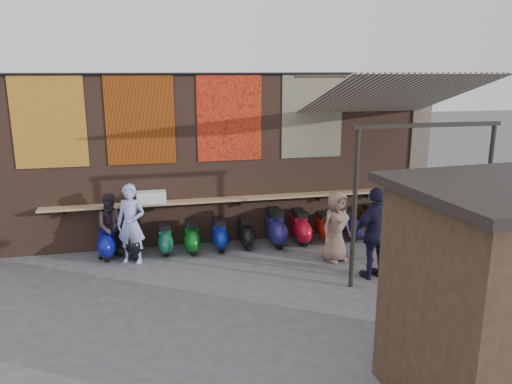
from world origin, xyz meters
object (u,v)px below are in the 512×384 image
scooter_stool_4 (219,235)px  scooter_stool_3 (192,237)px  scooter_stool_6 (276,228)px  shopper_navy (376,233)px  scooter_stool_1 (134,238)px  market_stall (509,301)px  diner_left (131,224)px  shopper_tan (336,226)px  scooter_stool_7 (300,227)px  scooter_stool_2 (165,239)px  diner_right (112,226)px  scooter_stool_10 (373,222)px  scooter_stool_8 (324,228)px  scooter_stool_5 (246,233)px  shelf_box (151,197)px  scooter_stool_0 (107,240)px  scooter_stool_9 (349,224)px  shopper_grey (417,243)px

scooter_stool_4 → scooter_stool_3: bearing=-176.1°
scooter_stool_6 → shopper_navy: (1.43, -2.28, 0.50)m
scooter_stool_1 → market_stall: bearing=-53.8°
diner_left → shopper_tan: size_ratio=1.11×
scooter_stool_7 → shopper_tan: bearing=-72.2°
scooter_stool_2 → scooter_stool_7: bearing=-0.0°
scooter_stool_6 → diner_right: 3.73m
scooter_stool_1 → shopper_navy: shopper_navy is taller
shopper_navy → market_stall: (-0.16, -3.87, 0.43)m
diner_left → shopper_tan: diner_left is taller
scooter_stool_7 → scooter_stool_10: scooter_stool_7 is taller
market_stall → diner_left: bearing=124.2°
scooter_stool_6 → shopper_tan: bearing=-50.7°
scooter_stool_3 → scooter_stool_7: size_ratio=0.91×
diner_right → scooter_stool_7: bearing=-9.6°
scooter_stool_7 → scooter_stool_8: size_ratio=1.14×
scooter_stool_2 → shopper_tan: 3.84m
scooter_stool_5 → market_stall: 6.56m
diner_right → shopper_tan: 4.90m
shopper_navy → scooter_stool_3: bearing=-44.3°
scooter_stool_10 → scooter_stool_5: bearing=-179.7°
scooter_stool_4 → diner_left: 2.06m
scooter_stool_6 → shopper_navy: 2.74m
scooter_stool_5 → scooter_stool_3: bearing=-177.6°
scooter_stool_4 → scooter_stool_5: 0.62m
scooter_stool_3 → scooter_stool_4: (0.65, 0.04, -0.01)m
scooter_stool_2 → scooter_stool_5: size_ratio=0.99×
scooter_stool_5 → diner_left: diner_left is taller
scooter_stool_1 → scooter_stool_2: size_ratio=1.20×
scooter_stool_6 → scooter_stool_1: bearing=179.0°
scooter_stool_2 → diner_left: size_ratio=0.41×
diner_right → shopper_tan: bearing=-24.4°
scooter_stool_3 → shelf_box: bearing=158.0°
shelf_box → scooter_stool_6: 2.98m
scooter_stool_2 → scooter_stool_4: bearing=0.0°
scooter_stool_0 → scooter_stool_3: scooter_stool_0 is taller
scooter_stool_3 → diner_right: bearing=178.9°
scooter_stool_1 → diner_left: 0.63m
scooter_stool_6 → scooter_stool_10: 2.52m
scooter_stool_3 → scooter_stool_6: 1.99m
scooter_stool_1 → scooter_stool_9: (5.15, -0.03, -0.04)m
scooter_stool_2 → diner_right: size_ratio=0.49×
scooter_stool_0 → scooter_stool_3: 1.86m
scooter_stool_0 → shopper_grey: 6.60m
scooter_stool_0 → scooter_stool_7: bearing=-0.6°
scooter_stool_8 → diner_right: 4.96m
scooter_stool_10 → diner_right: size_ratio=0.56×
scooter_stool_9 → shopper_navy: bearing=-101.1°
market_stall → scooter_stool_7: bearing=92.0°
scooter_stool_7 → diner_left: size_ratio=0.48×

